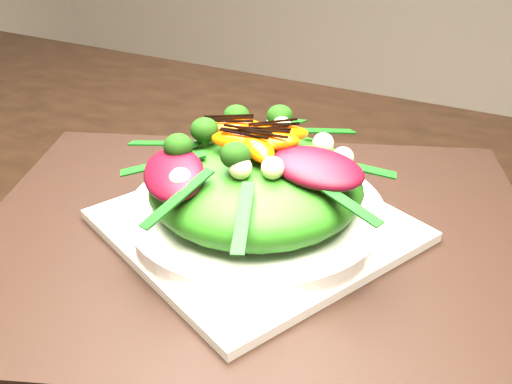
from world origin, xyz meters
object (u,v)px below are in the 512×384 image
at_px(placemat, 256,231).
at_px(salad_bowl, 256,213).
at_px(plate_base, 256,225).
at_px(lettuce_mound, 256,185).
at_px(orange_segment, 253,140).
at_px(dining_table, 152,225).

xyz_separation_m(placemat, salad_bowl, (0.00, 0.00, 0.02)).
distance_m(plate_base, lettuce_mound, 0.05).
bearing_deg(placemat, lettuce_mound, 0.00).
xyz_separation_m(plate_base, orange_segment, (-0.01, 0.01, 0.09)).
bearing_deg(salad_bowl, orange_segment, 136.37).
distance_m(dining_table, placemat, 0.12).
relative_size(placemat, orange_segment, 8.31).
distance_m(dining_table, orange_segment, 0.17).
height_order(placemat, plate_base, plate_base).
distance_m(plate_base, orange_segment, 0.09).
relative_size(placemat, lettuce_mound, 2.71).
xyz_separation_m(lettuce_mound, orange_segment, (-0.01, 0.01, 0.04)).
distance_m(salad_bowl, orange_segment, 0.08).
bearing_deg(orange_segment, dining_table, -171.50).
xyz_separation_m(dining_table, lettuce_mound, (0.12, 0.01, 0.08)).
height_order(dining_table, placemat, dining_table).
relative_size(dining_table, salad_bowl, 6.31).
bearing_deg(lettuce_mound, placemat, 0.00).
height_order(plate_base, salad_bowl, salad_bowl).
xyz_separation_m(plate_base, salad_bowl, (0.00, 0.00, 0.01)).
distance_m(dining_table, lettuce_mound, 0.14).
height_order(dining_table, orange_segment, dining_table).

